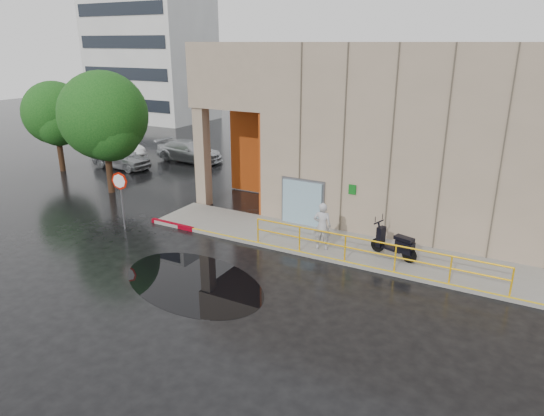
{
  "coord_description": "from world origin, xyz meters",
  "views": [
    {
      "loc": [
        8.92,
        -12.86,
        8.0
      ],
      "look_at": [
        0.24,
        3.0,
        1.79
      ],
      "focal_mm": 32.0,
      "sensor_mm": 36.0,
      "label": 1
    }
  ],
  "objects_px": {
    "scooter": "(395,236)",
    "red_curb": "(173,225)",
    "stop_sign": "(120,188)",
    "car_c": "(189,151)",
    "tree_far": "(56,116)",
    "car_a": "(121,158)",
    "tree_near": "(105,119)",
    "car_b": "(117,147)",
    "person": "(322,226)"
  },
  "relations": [
    {
      "from": "scooter",
      "to": "car_c",
      "type": "distance_m",
      "value": 19.58
    },
    {
      "from": "scooter",
      "to": "car_a",
      "type": "distance_m",
      "value": 20.62
    },
    {
      "from": "red_curb",
      "to": "car_b",
      "type": "height_order",
      "value": "car_b"
    },
    {
      "from": "tree_near",
      "to": "car_c",
      "type": "bearing_deg",
      "value": 96.62
    },
    {
      "from": "car_a",
      "to": "red_curb",
      "type": "bearing_deg",
      "value": -122.38
    },
    {
      "from": "stop_sign",
      "to": "red_curb",
      "type": "height_order",
      "value": "stop_sign"
    },
    {
      "from": "tree_near",
      "to": "red_curb",
      "type": "bearing_deg",
      "value": -21.66
    },
    {
      "from": "stop_sign",
      "to": "tree_far",
      "type": "relative_size",
      "value": 0.46
    },
    {
      "from": "tree_near",
      "to": "stop_sign",
      "type": "bearing_deg",
      "value": -39.32
    },
    {
      "from": "red_curb",
      "to": "car_c",
      "type": "height_order",
      "value": "car_c"
    },
    {
      "from": "car_b",
      "to": "tree_far",
      "type": "distance_m",
      "value": 5.35
    },
    {
      "from": "car_a",
      "to": "car_c",
      "type": "relative_size",
      "value": 0.85
    },
    {
      "from": "stop_sign",
      "to": "car_c",
      "type": "relative_size",
      "value": 0.53
    },
    {
      "from": "tree_far",
      "to": "car_c",
      "type": "bearing_deg",
      "value": 48.9
    },
    {
      "from": "scooter",
      "to": "car_b",
      "type": "distance_m",
      "value": 23.68
    },
    {
      "from": "person",
      "to": "car_c",
      "type": "distance_m",
      "value": 17.56
    },
    {
      "from": "red_curb",
      "to": "tree_near",
      "type": "relative_size",
      "value": 0.36
    },
    {
      "from": "stop_sign",
      "to": "tree_near",
      "type": "xyz_separation_m",
      "value": [
        -4.66,
        3.82,
        2.16
      ]
    },
    {
      "from": "red_curb",
      "to": "car_a",
      "type": "bearing_deg",
      "value": 145.48
    },
    {
      "from": "tree_near",
      "to": "tree_far",
      "type": "bearing_deg",
      "value": 163.49
    },
    {
      "from": "car_b",
      "to": "car_c",
      "type": "bearing_deg",
      "value": -62.4
    },
    {
      "from": "scooter",
      "to": "tree_near",
      "type": "height_order",
      "value": "tree_near"
    },
    {
      "from": "car_b",
      "to": "stop_sign",
      "type": "bearing_deg",
      "value": -123.89
    },
    {
      "from": "stop_sign",
      "to": "car_a",
      "type": "xyz_separation_m",
      "value": [
        -8.29,
        8.16,
        -1.2
      ]
    },
    {
      "from": "tree_far",
      "to": "red_curb",
      "type": "bearing_deg",
      "value": -19.12
    },
    {
      "from": "scooter",
      "to": "car_a",
      "type": "height_order",
      "value": "scooter"
    },
    {
      "from": "red_curb",
      "to": "car_b",
      "type": "xyz_separation_m",
      "value": [
        -12.54,
        8.96,
        0.7
      ]
    },
    {
      "from": "car_a",
      "to": "tree_near",
      "type": "distance_m",
      "value": 6.59
    },
    {
      "from": "red_curb",
      "to": "tree_far",
      "type": "relative_size",
      "value": 0.42
    },
    {
      "from": "person",
      "to": "red_curb",
      "type": "distance_m",
      "value": 7.2
    },
    {
      "from": "person",
      "to": "car_b",
      "type": "bearing_deg",
      "value": -36.79
    },
    {
      "from": "car_c",
      "to": "tree_near",
      "type": "bearing_deg",
      "value": -171.94
    },
    {
      "from": "red_curb",
      "to": "car_b",
      "type": "bearing_deg",
      "value": 144.46
    },
    {
      "from": "car_a",
      "to": "car_b",
      "type": "bearing_deg",
      "value": 52.88
    },
    {
      "from": "car_a",
      "to": "car_c",
      "type": "height_order",
      "value": "same"
    },
    {
      "from": "red_curb",
      "to": "car_c",
      "type": "bearing_deg",
      "value": 124.38
    },
    {
      "from": "car_c",
      "to": "red_curb",
      "type": "bearing_deg",
      "value": -144.19
    },
    {
      "from": "scooter",
      "to": "car_b",
      "type": "bearing_deg",
      "value": 177.73
    },
    {
      "from": "car_a",
      "to": "car_c",
      "type": "xyz_separation_m",
      "value": [
        2.69,
        3.8,
        0.0
      ]
    },
    {
      "from": "car_b",
      "to": "tree_far",
      "type": "xyz_separation_m",
      "value": [
        -0.21,
        -4.54,
        2.82
      ]
    },
    {
      "from": "stop_sign",
      "to": "tree_far",
      "type": "xyz_separation_m",
      "value": [
        -11.06,
        5.71,
        1.68
      ]
    },
    {
      "from": "car_b",
      "to": "tree_near",
      "type": "distance_m",
      "value": 9.52
    },
    {
      "from": "scooter",
      "to": "red_curb",
      "type": "distance_m",
      "value": 9.96
    },
    {
      "from": "tree_far",
      "to": "person",
      "type": "bearing_deg",
      "value": -10.79
    },
    {
      "from": "car_a",
      "to": "tree_near",
      "type": "relative_size",
      "value": 0.64
    },
    {
      "from": "car_a",
      "to": "tree_far",
      "type": "relative_size",
      "value": 0.74
    },
    {
      "from": "tree_near",
      "to": "person",
      "type": "bearing_deg",
      "value": -7.99
    },
    {
      "from": "car_b",
      "to": "car_c",
      "type": "xyz_separation_m",
      "value": [
        5.24,
        1.71,
        -0.06
      ]
    },
    {
      "from": "person",
      "to": "tree_near",
      "type": "relative_size",
      "value": 0.29
    },
    {
      "from": "person",
      "to": "scooter",
      "type": "bearing_deg",
      "value": 178.44
    }
  ]
}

